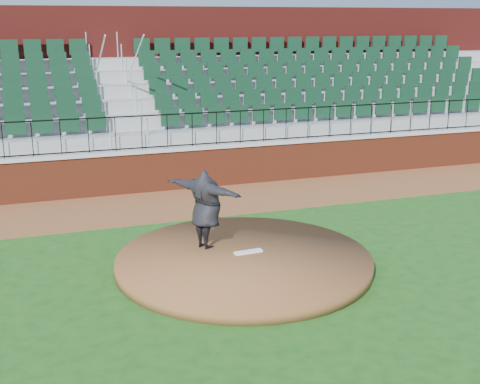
{
  "coord_description": "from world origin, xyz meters",
  "views": [
    {
      "loc": [
        -4.5,
        -11.39,
        5.04
      ],
      "look_at": [
        0.0,
        1.5,
        1.3
      ],
      "focal_mm": 47.34,
      "sensor_mm": 36.0,
      "label": 1
    }
  ],
  "objects": [
    {
      "name": "seating_stands",
      "position": [
        0.0,
        9.72,
        2.3
      ],
      "size": [
        34.0,
        5.1,
        4.6
      ],
      "primitive_type": null,
      "color": "gray",
      "rests_on": "ground"
    },
    {
      "name": "ground",
      "position": [
        0.0,
        0.0,
        0.0
      ],
      "size": [
        90.0,
        90.0,
        0.0
      ],
      "primitive_type": "plane",
      "color": "#1B4C15",
      "rests_on": "ground"
    },
    {
      "name": "pitching_rubber",
      "position": [
        -0.18,
        0.45,
        0.27
      ],
      "size": [
        0.62,
        0.19,
        0.04
      ],
      "primitive_type": "cube",
      "rotation": [
        0.0,
        0.0,
        0.05
      ],
      "color": "white",
      "rests_on": "pitchers_mound"
    },
    {
      "name": "pitchers_mound",
      "position": [
        -0.33,
        0.31,
        0.12
      ],
      "size": [
        5.36,
        5.36,
        0.25
      ],
      "primitive_type": "cylinder",
      "color": "brown",
      "rests_on": "ground"
    },
    {
      "name": "field_wall",
      "position": [
        0.0,
        7.0,
        0.6
      ],
      "size": [
        34.0,
        0.35,
        1.2
      ],
      "primitive_type": "cube",
      "color": "maroon",
      "rests_on": "ground"
    },
    {
      "name": "wall_railing",
      "position": [
        0.0,
        7.0,
        1.8
      ],
      "size": [
        34.0,
        0.05,
        1.0
      ],
      "primitive_type": null,
      "color": "black",
      "rests_on": "wall_cap"
    },
    {
      "name": "pitcher",
      "position": [
        -0.93,
        1.08,
        1.12
      ],
      "size": [
        1.55,
        2.14,
        1.73
      ],
      "primitive_type": "imported",
      "rotation": [
        0.0,
        0.0,
        2.08
      ],
      "color": "black",
      "rests_on": "pitchers_mound"
    },
    {
      "name": "wall_cap",
      "position": [
        0.0,
        7.0,
        1.25
      ],
      "size": [
        34.0,
        0.45,
        0.1
      ],
      "primitive_type": "cube",
      "color": "#B7B7B7",
      "rests_on": "field_wall"
    },
    {
      "name": "concourse_wall",
      "position": [
        0.0,
        12.52,
        2.75
      ],
      "size": [
        34.0,
        0.5,
        5.5
      ],
      "primitive_type": "cube",
      "color": "maroon",
      "rests_on": "ground"
    },
    {
      "name": "warning_track",
      "position": [
        0.0,
        5.4,
        0.01
      ],
      "size": [
        34.0,
        3.2,
        0.01
      ],
      "primitive_type": "cube",
      "color": "brown",
      "rests_on": "ground"
    }
  ]
}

